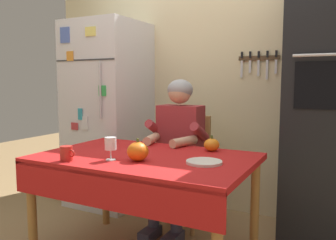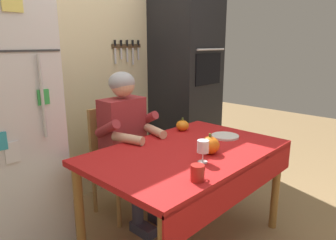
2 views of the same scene
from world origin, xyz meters
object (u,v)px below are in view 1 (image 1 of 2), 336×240
object	(u,v)px
pumpkin_medium	(138,151)
seated_person	(177,142)
wall_oven	(329,105)
chair_behind_person	(186,164)
pumpkin_large	(212,145)
dining_table	(144,168)
serving_tray	(204,162)
coffee_mug	(67,153)
refrigerator	(109,114)
wine_glass	(111,144)

from	to	relation	value
pumpkin_medium	seated_person	bearing A→B (deg)	97.21
wall_oven	seated_person	xyz separation A→B (m)	(-1.10, -0.32, -0.31)
chair_behind_person	pumpkin_large	distance (m)	0.65
dining_table	serving_tray	distance (m)	0.44
coffee_mug	pumpkin_large	xyz separation A→B (m)	(0.69, 0.70, -0.00)
wall_oven	pumpkin_medium	xyz separation A→B (m)	(-1.01, -1.06, -0.25)
pumpkin_medium	pumpkin_large	bearing A→B (deg)	58.96
refrigerator	pumpkin_large	xyz separation A→B (m)	(1.29, -0.53, -0.12)
dining_table	chair_behind_person	distance (m)	0.81
chair_behind_person	pumpkin_medium	bearing A→B (deg)	-84.24
dining_table	seated_person	world-z (taller)	seated_person
coffee_mug	serving_tray	bearing A→B (deg)	22.91
refrigerator	serving_tray	distance (m)	1.65
refrigerator	wine_glass	distance (m)	1.37
chair_behind_person	refrigerator	bearing A→B (deg)	174.26
wine_glass	pumpkin_large	bearing A→B (deg)	50.66
seated_person	pumpkin_large	size ratio (longest dim) A/B	11.14
dining_table	wine_glass	size ratio (longest dim) A/B	9.71
dining_table	coffee_mug	xyz separation A→B (m)	(-0.35, -0.34, 0.13)
wall_oven	wine_glass	size ratio (longest dim) A/B	14.57
coffee_mug	pumpkin_medium	xyz separation A→B (m)	(0.39, 0.20, 0.01)
refrigerator	seated_person	distance (m)	0.96
dining_table	pumpkin_large	distance (m)	0.51
wine_glass	pumpkin_medium	size ratio (longest dim) A/B	1.04
dining_table	pumpkin_medium	size ratio (longest dim) A/B	10.05
serving_tray	pumpkin_large	bearing A→B (deg)	103.59
pumpkin_large	refrigerator	bearing A→B (deg)	157.83
dining_table	pumpkin_large	xyz separation A→B (m)	(0.34, 0.36, 0.13)
pumpkin_large	coffee_mug	bearing A→B (deg)	-134.63
seated_person	wine_glass	bearing A→B (deg)	-94.62
seated_person	coffee_mug	bearing A→B (deg)	-107.41
wine_glass	pumpkin_medium	xyz separation A→B (m)	(0.16, 0.06, -0.04)
wine_glass	pumpkin_medium	bearing A→B (deg)	21.41
refrigerator	dining_table	xyz separation A→B (m)	(0.95, -0.88, -0.24)
chair_behind_person	coffee_mug	distance (m)	1.20
pumpkin_medium	wall_oven	bearing A→B (deg)	46.44
refrigerator	coffee_mug	size ratio (longest dim) A/B	17.37
pumpkin_large	serving_tray	world-z (taller)	pumpkin_large
refrigerator	dining_table	world-z (taller)	refrigerator
seated_person	pumpkin_large	xyz separation A→B (m)	(0.39, -0.25, 0.05)
chair_behind_person	pumpkin_medium	world-z (taller)	chair_behind_person
coffee_mug	pumpkin_large	bearing A→B (deg)	45.37
refrigerator	wall_oven	xyz separation A→B (m)	(2.00, 0.04, 0.15)
refrigerator	pumpkin_medium	xyz separation A→B (m)	(0.99, -1.02, -0.10)
chair_behind_person	coffee_mug	size ratio (longest dim) A/B	8.97
wine_glass	serving_tray	xyz separation A→B (m)	(0.54, 0.19, -0.09)
chair_behind_person	seated_person	world-z (taller)	seated_person
refrigerator	pumpkin_medium	bearing A→B (deg)	-45.77
serving_tray	chair_behind_person	bearing A→B (deg)	120.87
refrigerator	serving_tray	world-z (taller)	refrigerator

